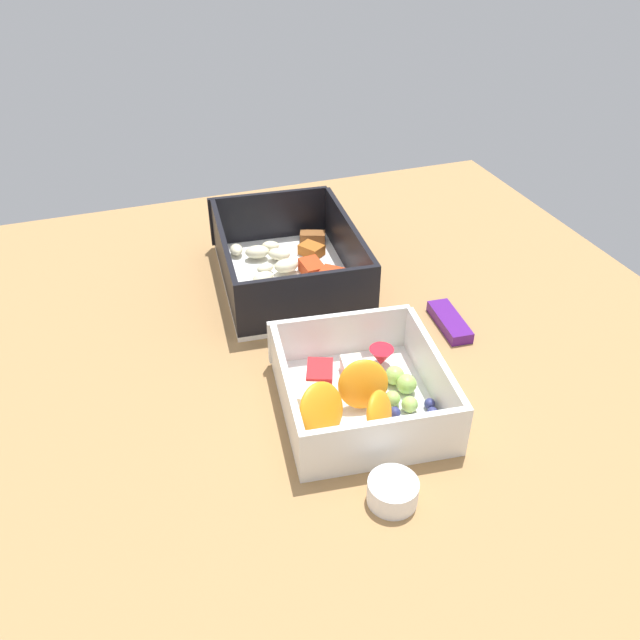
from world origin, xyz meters
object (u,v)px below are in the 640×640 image
at_px(candy_bar, 449,322).
at_px(paper_cup_liner, 393,492).
at_px(pasta_container, 289,266).
at_px(fruit_bowl, 360,392).

height_order(candy_bar, paper_cup_liner, paper_cup_liner).
bearing_deg(paper_cup_liner, pasta_container, 176.90).
relative_size(pasta_container, paper_cup_liner, 5.61).
bearing_deg(fruit_bowl, pasta_container, 179.27).
distance_m(fruit_bowl, paper_cup_liner, 0.11).
relative_size(fruit_bowl, paper_cup_liner, 4.29).
relative_size(fruit_bowl, candy_bar, 2.45).
distance_m(candy_bar, paper_cup_liner, 0.25).
relative_size(pasta_container, candy_bar, 3.21).
bearing_deg(paper_cup_liner, candy_bar, 141.28).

